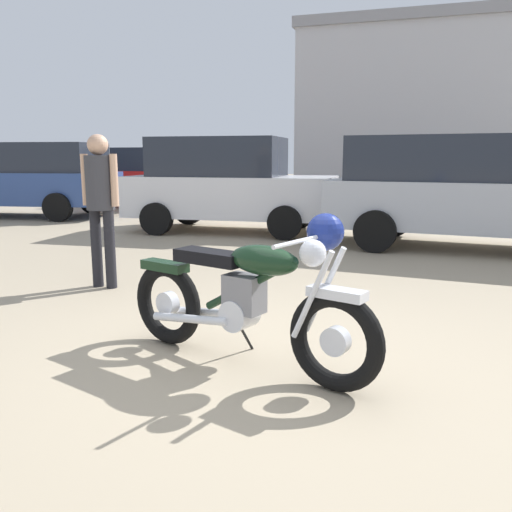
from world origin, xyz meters
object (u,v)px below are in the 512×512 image
Objects in this scene: bystander at (100,195)px; red_hatchback_near at (479,189)px; vintage_motorcycle at (251,296)px; white_estate_far at (157,177)px; silver_sedan_mid at (227,184)px; pale_sedan_back at (20,177)px.

bystander is 0.34× the size of red_hatchback_near.
vintage_motorcycle is 12.23m from white_estate_far.
red_hatchback_near is at bearing -30.39° from white_estate_far.
silver_sedan_mid is (-2.23, 6.40, 0.43)m from vintage_motorcycle.
bystander is 0.34× the size of pale_sedan_back.
red_hatchback_near is (2.14, 5.43, 0.45)m from vintage_motorcycle.
red_hatchback_near reaches higher than white_estate_far.
pale_sedan_back is (-2.06, -3.17, 0.10)m from white_estate_far.
bystander is 4.65m from silver_sedan_mid.
bystander is 9.73m from white_estate_far.
silver_sedan_mid reaches higher than vintage_motorcycle.
pale_sedan_back reaches higher than white_estate_far.
white_estate_far is at bearing 154.12° from red_hatchback_near.
white_estate_far is at bearing -151.06° from bystander.
red_hatchback_near is at bearing 160.91° from pale_sedan_back.
pale_sedan_back is at bearing -128.79° from bystander.
bystander is 0.42× the size of silver_sedan_mid.
bystander is (-2.16, 1.75, 0.53)m from vintage_motorcycle.
vintage_motorcycle is at bearing -71.72° from silver_sedan_mid.
vintage_motorcycle is 0.40× the size of red_hatchback_near.
silver_sedan_mid is at bearing 161.00° from pale_sedan_back.
red_hatchback_near is (4.36, -0.96, 0.02)m from silver_sedan_mid.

